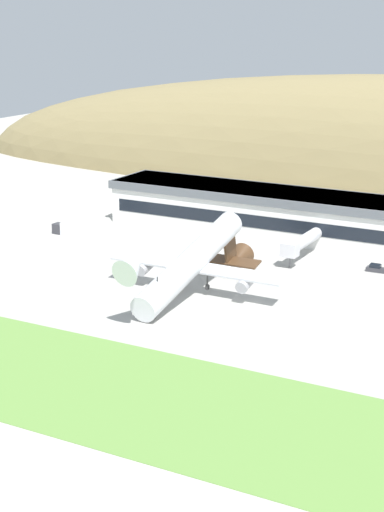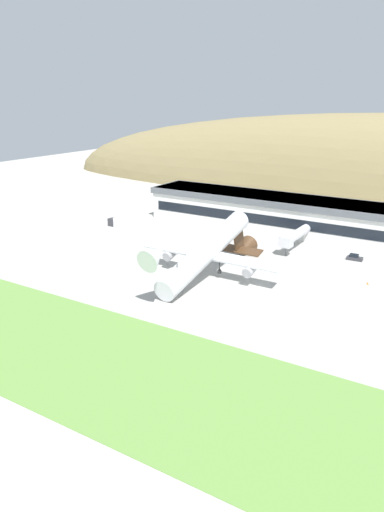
% 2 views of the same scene
% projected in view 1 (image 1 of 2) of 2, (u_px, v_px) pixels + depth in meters
% --- Properties ---
extents(ground_plane, '(443.54, 443.54, 0.00)m').
position_uv_depth(ground_plane, '(245.00, 305.00, 155.25)').
color(ground_plane, '#ADAAA3').
extents(grass_strip_foreground, '(399.18, 30.50, 0.08)m').
position_uv_depth(grass_strip_foreground, '(119.00, 391.00, 120.40)').
color(grass_strip_foreground, '#669342').
rests_on(grass_strip_foreground, ground_plane).
extents(terminal_building, '(110.63, 17.19, 10.65)m').
position_uv_depth(terminal_building, '(331.00, 217.00, 195.18)').
color(terminal_building, white).
rests_on(terminal_building, ground_plane).
extents(jetway_0, '(3.38, 16.98, 5.43)m').
position_uv_depth(jetway_0, '(301.00, 243.00, 181.29)').
color(jetway_0, silver).
rests_on(jetway_0, ground_plane).
extents(cargo_airplane, '(35.67, 46.45, 15.30)m').
position_uv_depth(cargo_airplane, '(193.00, 263.00, 159.21)').
color(cargo_airplane, silver).
extents(service_car_1, '(4.02, 1.93, 1.58)m').
position_uv_depth(service_car_1, '(376.00, 268.00, 174.82)').
color(service_car_1, '#333338').
rests_on(service_car_1, ground_plane).
extents(fuel_truck, '(8.24, 2.79, 2.98)m').
position_uv_depth(fuel_truck, '(68.00, 229.00, 202.58)').
color(fuel_truck, '#333338').
rests_on(fuel_truck, ground_plane).
extents(traffic_cone_1, '(0.52, 0.52, 0.58)m').
position_uv_depth(traffic_cone_1, '(204.00, 271.00, 174.48)').
color(traffic_cone_1, orange).
rests_on(traffic_cone_1, ground_plane).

